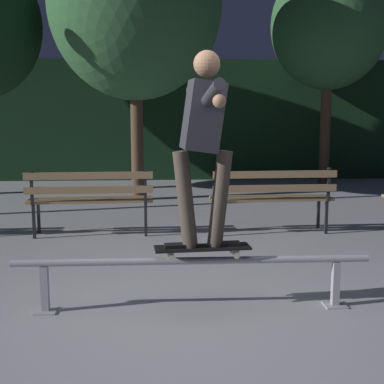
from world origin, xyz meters
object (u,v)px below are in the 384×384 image
(skateboard, at_px, (202,248))
(tree_behind_benches, at_px, (135,4))
(grind_rail, at_px, (192,268))
(park_bench_right_center, at_px, (273,193))
(park_bench_left_center, at_px, (90,195))
(tree_far_right, at_px, (329,26))
(skateboarder, at_px, (203,133))

(skateboard, xyz_separation_m, tree_behind_benches, (-0.76, 5.39, 2.87))
(grind_rail, bearing_deg, park_bench_right_center, 65.49)
(park_bench_left_center, distance_m, park_bench_right_center, 2.36)
(tree_far_right, height_order, tree_behind_benches, tree_behind_benches)
(skateboarder, xyz_separation_m, tree_far_right, (3.17, 7.21, 1.87))
(skateboarder, xyz_separation_m, tree_behind_benches, (-0.77, 5.39, 1.94))
(park_bench_right_center, bearing_deg, park_bench_left_center, 180.00)
(park_bench_left_center, bearing_deg, skateboarder, -64.51)
(skateboarder, bearing_deg, park_bench_right_center, 67.06)
(park_bench_right_center, bearing_deg, tree_far_right, 65.81)
(tree_far_right, distance_m, tree_behind_benches, 4.34)
(park_bench_left_center, relative_size, park_bench_right_center, 1.00)
(skateboarder, relative_size, tree_behind_benches, 0.31)
(grind_rail, relative_size, tree_far_right, 0.63)
(skateboard, relative_size, tree_far_right, 0.17)
(park_bench_right_center, distance_m, tree_behind_benches, 4.39)
(park_bench_left_center, relative_size, tree_far_right, 0.35)
(park_bench_right_center, height_order, tree_behind_benches, tree_behind_benches)
(grind_rail, bearing_deg, tree_far_right, 65.69)
(tree_far_right, bearing_deg, park_bench_right_center, -114.19)
(park_bench_left_center, height_order, tree_behind_benches, tree_behind_benches)
(tree_far_right, bearing_deg, grind_rail, -114.31)
(skateboard, height_order, tree_far_right, tree_far_right)
(grind_rail, height_order, park_bench_left_center, park_bench_left_center)
(skateboard, bearing_deg, grind_rail, 180.00)
(skateboarder, xyz_separation_m, park_bench_left_center, (-1.25, 2.62, -0.91))
(park_bench_left_center, xyz_separation_m, park_bench_right_center, (2.36, 0.00, 0.00))
(skateboard, distance_m, tree_far_right, 8.36)
(park_bench_left_center, distance_m, tree_far_right, 6.95)
(tree_behind_benches, bearing_deg, park_bench_right_center, -55.91)
(skateboard, distance_m, tree_behind_benches, 6.16)
(skateboarder, relative_size, park_bench_left_center, 0.97)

